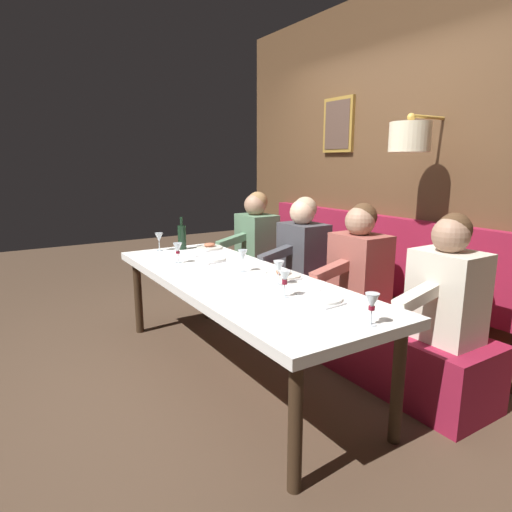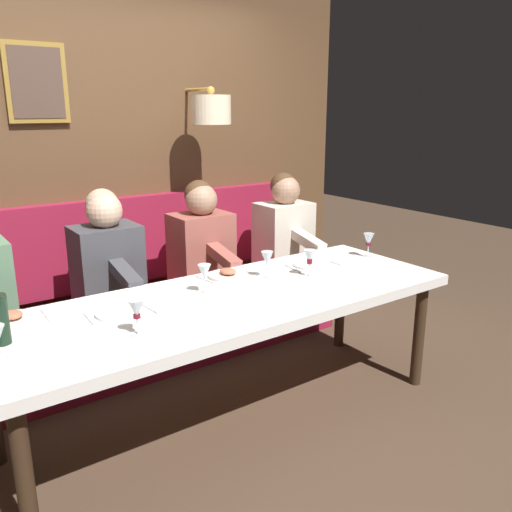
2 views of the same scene
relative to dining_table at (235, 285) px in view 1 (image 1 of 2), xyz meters
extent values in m
plane|color=#4C3828|center=(0.00, 0.00, -0.68)|extent=(12.00, 12.00, 0.00)
cube|color=white|center=(0.00, 0.00, 0.03)|extent=(0.90, 2.54, 0.06)
cylinder|color=#352416|center=(-0.35, -1.17, -0.34)|extent=(0.07, 0.07, 0.68)
cylinder|color=#352416|center=(-0.35, 1.17, -0.34)|extent=(0.07, 0.07, 0.68)
cylinder|color=#352416|center=(0.35, -1.17, -0.34)|extent=(0.07, 0.07, 0.68)
cylinder|color=#352416|center=(0.35, 1.17, -0.34)|extent=(0.07, 0.07, 0.68)
cube|color=maroon|center=(0.89, 0.00, -0.45)|extent=(0.52, 2.74, 0.45)
cube|color=brown|center=(1.48, 0.00, 0.77)|extent=(0.10, 3.94, 2.90)
cube|color=maroon|center=(1.39, 0.00, 0.09)|extent=(0.10, 2.74, 0.64)
cube|color=olive|center=(1.42, 0.54, 1.19)|extent=(0.04, 0.38, 0.49)
cube|color=#4C382D|center=(1.40, 0.54, 1.19)|extent=(0.01, 0.32, 0.43)
cylinder|color=#B78E3D|center=(1.25, -0.54, 1.16)|extent=(0.35, 0.02, 0.02)
cylinder|color=beige|center=(1.08, -0.54, 1.02)|extent=(0.28, 0.28, 0.20)
sphere|color=#B78E3D|center=(1.08, -0.54, 1.15)|extent=(0.06, 0.06, 0.06)
cube|color=beige|center=(0.89, -1.06, 0.05)|extent=(0.30, 0.40, 0.56)
sphere|color=#A37A60|center=(0.87, -1.06, 0.43)|extent=(0.22, 0.22, 0.22)
sphere|color=#4C331E|center=(0.90, -1.06, 0.46)|extent=(0.20, 0.20, 0.20)
cube|color=beige|center=(0.60, -1.06, 0.09)|extent=(0.33, 0.09, 0.14)
cube|color=#934C42|center=(0.89, -0.32, 0.05)|extent=(0.30, 0.40, 0.56)
sphere|color=#A37A60|center=(0.87, -0.32, 0.43)|extent=(0.22, 0.22, 0.22)
sphere|color=#4C331E|center=(0.90, -0.32, 0.46)|extent=(0.20, 0.20, 0.20)
cube|color=#934C42|center=(0.60, -0.32, 0.09)|extent=(0.33, 0.09, 0.14)
cube|color=#3D3D42|center=(0.89, 0.35, 0.05)|extent=(0.30, 0.40, 0.56)
sphere|color=#D1A889|center=(0.87, 0.35, 0.43)|extent=(0.22, 0.22, 0.22)
sphere|color=tan|center=(0.90, 0.35, 0.46)|extent=(0.20, 0.20, 0.20)
cube|color=#3D3D42|center=(0.60, 0.35, 0.09)|extent=(0.33, 0.09, 0.14)
cube|color=#567A5B|center=(0.89, 1.12, 0.05)|extent=(0.30, 0.40, 0.56)
sphere|color=#A37A60|center=(0.87, 1.12, 0.43)|extent=(0.22, 0.22, 0.22)
sphere|color=#937047|center=(0.90, 1.12, 0.46)|extent=(0.20, 0.20, 0.20)
cube|color=#567A5B|center=(0.60, 1.12, 0.09)|extent=(0.33, 0.09, 0.14)
cylinder|color=white|center=(0.10, 0.58, 0.07)|extent=(0.24, 0.24, 0.01)
cube|color=silver|center=(0.08, 0.44, 0.07)|extent=(0.17, 0.03, 0.01)
cube|color=silver|center=(0.12, 0.73, 0.07)|extent=(0.18, 0.03, 0.01)
cylinder|color=silver|center=(0.30, -0.17, 0.07)|extent=(0.24, 0.24, 0.01)
ellipsoid|color=#B76647|center=(0.30, -0.17, 0.10)|extent=(0.11, 0.09, 0.04)
cube|color=silver|center=(0.28, -0.31, 0.07)|extent=(0.17, 0.03, 0.01)
cube|color=silver|center=(0.32, -0.02, 0.07)|extent=(0.18, 0.04, 0.01)
cylinder|color=white|center=(0.18, -0.73, 0.07)|extent=(0.24, 0.24, 0.01)
cube|color=silver|center=(0.16, -0.87, 0.07)|extent=(0.17, 0.03, 0.01)
cube|color=silver|center=(0.20, -0.58, 0.07)|extent=(0.18, 0.04, 0.01)
cylinder|color=silver|center=(0.31, 1.03, 0.07)|extent=(0.24, 0.24, 0.01)
ellipsoid|color=#B76647|center=(0.31, 1.03, 0.10)|extent=(0.11, 0.09, 0.04)
cube|color=silver|center=(0.29, 0.89, 0.07)|extent=(0.17, 0.02, 0.01)
cube|color=silver|center=(0.33, 1.18, 0.07)|extent=(0.18, 0.02, 0.01)
cylinder|color=silver|center=(0.12, 0.09, 0.06)|extent=(0.06, 0.06, 0.00)
cylinder|color=silver|center=(0.12, 0.09, 0.10)|extent=(0.01, 0.01, 0.07)
cone|color=silver|center=(0.12, 0.09, 0.18)|extent=(0.07, 0.07, 0.08)
cylinder|color=silver|center=(-0.18, 0.61, 0.06)|extent=(0.06, 0.06, 0.00)
cylinder|color=silver|center=(-0.18, 0.61, 0.10)|extent=(0.01, 0.01, 0.07)
cone|color=silver|center=(-0.18, 0.61, 0.18)|extent=(0.07, 0.07, 0.08)
cylinder|color=maroon|center=(-0.18, 0.61, 0.15)|extent=(0.03, 0.03, 0.02)
cylinder|color=silver|center=(-0.13, 1.17, 0.06)|extent=(0.06, 0.06, 0.00)
cylinder|color=silver|center=(-0.13, 1.17, 0.10)|extent=(0.01, 0.01, 0.07)
cone|color=silver|center=(-0.13, 1.17, 0.18)|extent=(0.07, 0.07, 0.08)
cylinder|color=silver|center=(0.11, -1.17, 0.06)|extent=(0.06, 0.06, 0.00)
cylinder|color=silver|center=(0.11, -1.17, 0.10)|extent=(0.01, 0.01, 0.07)
cone|color=silver|center=(0.11, -1.17, 0.18)|extent=(0.07, 0.07, 0.08)
cylinder|color=maroon|center=(0.11, -1.17, 0.15)|extent=(0.03, 0.03, 0.02)
cylinder|color=silver|center=(0.02, -0.57, 0.06)|extent=(0.06, 0.06, 0.00)
cylinder|color=silver|center=(0.02, -0.57, 0.10)|extent=(0.01, 0.01, 0.07)
cone|color=silver|center=(0.02, -0.57, 0.18)|extent=(0.07, 0.07, 0.08)
cylinder|color=maroon|center=(0.02, -0.57, 0.16)|extent=(0.03, 0.03, 0.03)
cylinder|color=silver|center=(0.14, -0.34, 0.06)|extent=(0.06, 0.06, 0.00)
cylinder|color=silver|center=(0.14, -0.34, 0.10)|extent=(0.01, 0.01, 0.07)
cone|color=silver|center=(0.14, -0.34, 0.18)|extent=(0.07, 0.07, 0.08)
cylinder|color=black|center=(0.07, 1.12, 0.17)|extent=(0.08, 0.08, 0.22)
cylinder|color=black|center=(0.07, 1.12, 0.32)|extent=(0.03, 0.03, 0.08)
camera|label=1|loc=(-1.46, -2.60, 0.86)|focal=30.61mm
camera|label=2|loc=(-2.25, 1.44, 1.04)|focal=37.08mm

